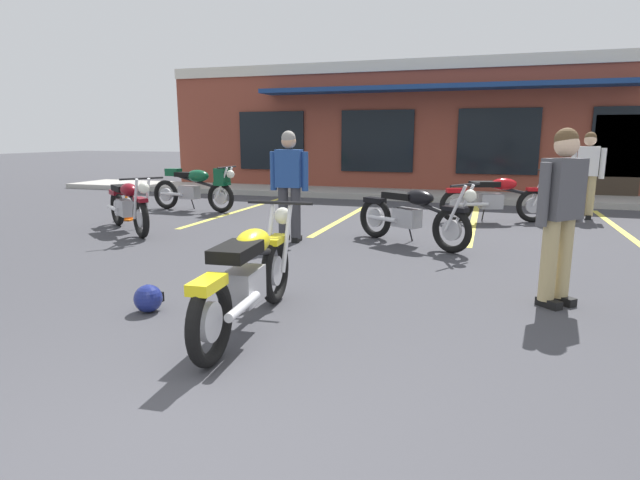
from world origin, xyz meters
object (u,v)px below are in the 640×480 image
helmet_on_pavement (148,298)px  person_in_shorts_foreground (587,170)px  motorcycle_red_sportbike (497,198)px  person_in_black_shirt (561,207)px  motorcycle_blue_standard (412,214)px  traffic_cone (127,206)px  person_near_building (289,180)px  motorcycle_foreground_classic (249,275)px  motorcycle_green_cafe_racer (197,187)px  motorcycle_black_cruiser (128,205)px

helmet_on_pavement → person_in_shorts_foreground: bearing=57.2°
motorcycle_red_sportbike → person_in_black_shirt: (0.50, -4.92, 0.49)m
person_in_black_shirt → helmet_on_pavement: (-3.58, -1.40, -0.82)m
motorcycle_blue_standard → traffic_cone: motorcycle_blue_standard is taller
person_in_shorts_foreground → motorcycle_red_sportbike: bearing=-148.3°
person_near_building → motorcycle_blue_standard: bearing=10.8°
motorcycle_foreground_classic → motorcycle_green_cafe_racer: same height
traffic_cone → motorcycle_blue_standard: bearing=-6.8°
person_in_shorts_foreground → traffic_cone: size_ratio=3.16×
motorcycle_red_sportbike → person_in_shorts_foreground: person_in_shorts_foreground is taller
motorcycle_foreground_classic → motorcycle_blue_standard: (0.81, 3.83, 0.00)m
motorcycle_black_cruiser → person_near_building: 2.94m
motorcycle_blue_standard → motorcycle_green_cafe_racer: same height
traffic_cone → motorcycle_green_cafe_racer: bearing=65.1°
motorcycle_black_cruiser → person_near_building: (2.90, 0.05, 0.49)m
motorcycle_red_sportbike → motorcycle_blue_standard: bearing=-115.1°
motorcycle_blue_standard → person_near_building: size_ratio=1.12×
traffic_cone → motorcycle_red_sportbike: bearing=15.6°
motorcycle_foreground_classic → motorcycle_blue_standard: bearing=78.1°
helmet_on_pavement → traffic_cone: bearing=130.0°
motorcycle_foreground_classic → person_near_building: (-1.00, 3.48, 0.49)m
person_near_building → helmet_on_pavement: person_near_building is taller
motorcycle_green_cafe_racer → person_near_building: 3.98m
motorcycle_foreground_classic → motorcycle_red_sportbike: (2.01, 6.38, 0.00)m
motorcycle_green_cafe_racer → helmet_on_pavement: (3.04, -5.87, -0.40)m
person_in_shorts_foreground → traffic_cone: (-8.43, -2.90, -0.69)m
motorcycle_foreground_classic → traffic_cone: (-4.78, 4.49, -0.20)m
motorcycle_black_cruiser → helmet_on_pavement: motorcycle_black_cruiser is taller
motorcycle_green_cafe_racer → person_in_black_shirt: size_ratio=1.26×
motorcycle_black_cruiser → motorcycle_green_cafe_racer: size_ratio=0.85×
person_in_shorts_foreground → traffic_cone: person_in_shorts_foreground is taller
motorcycle_red_sportbike → helmet_on_pavement: bearing=-116.0°
motorcycle_black_cruiser → helmet_on_pavement: 4.41m
motorcycle_black_cruiser → person_in_black_shirt: person_in_black_shirt is taller
motorcycle_red_sportbike → person_near_building: (-3.01, -2.90, 0.49)m
motorcycle_foreground_classic → helmet_on_pavement: 1.12m
motorcycle_red_sportbike → motorcycle_green_cafe_racer: 6.13m
person_near_building → traffic_cone: person_near_building is taller
motorcycle_black_cruiser → person_near_building: bearing=1.0°
traffic_cone → motorcycle_foreground_classic: bearing=-43.2°
motorcycle_green_cafe_racer → person_in_shorts_foreground: person_in_shorts_foreground is taller
motorcycle_foreground_classic → motorcycle_green_cafe_racer: (-4.11, 5.94, 0.07)m
motorcycle_green_cafe_racer → traffic_cone: bearing=-114.9°
motorcycle_blue_standard → person_in_shorts_foreground: bearing=51.5°
person_in_black_shirt → traffic_cone: bearing=157.5°
traffic_cone → person_in_shorts_foreground: bearing=19.0°
motorcycle_red_sportbike → motorcycle_blue_standard: same height
person_near_building → helmet_on_pavement: size_ratio=6.44×
motorcycle_black_cruiser → helmet_on_pavement: (2.84, -3.36, -0.33)m
motorcycle_black_cruiser → traffic_cone: bearing=129.6°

